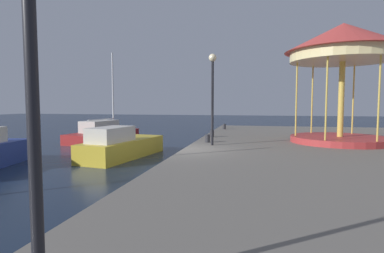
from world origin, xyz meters
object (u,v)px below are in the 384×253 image
(bollard_north, at_px, (224,127))
(lamp_post_near_edge, at_px, (29,14))
(bollard_center, at_px, (208,138))
(sailboat_red, at_px, (103,133))
(motorboat_yellow, at_px, (121,146))
(bollard_south, at_px, (212,134))
(lamp_post_mid_promenade, at_px, (212,83))
(carousel, at_px, (343,53))

(bollard_north, bearing_deg, lamp_post_near_edge, -88.90)
(bollard_center, bearing_deg, sailboat_red, 147.53)
(sailboat_red, bearing_deg, bollard_north, 17.60)
(lamp_post_near_edge, relative_size, bollard_north, 10.01)
(motorboat_yellow, xyz_separation_m, lamp_post_near_edge, (4.68, -11.96, 2.95))
(bollard_south, relative_size, bollard_center, 1.00)
(sailboat_red, bearing_deg, lamp_post_near_edge, -63.74)
(bollard_north, bearing_deg, motorboat_yellow, -115.22)
(sailboat_red, distance_m, bollard_north, 9.06)
(lamp_post_mid_promenade, relative_size, bollard_north, 10.59)
(bollard_center, bearing_deg, lamp_post_mid_promenade, -69.10)
(bollard_center, bearing_deg, carousel, 11.35)
(motorboat_yellow, distance_m, sailboat_red, 7.70)
(lamp_post_mid_promenade, bearing_deg, bollard_south, 98.41)
(carousel, height_order, bollard_north, carousel)
(lamp_post_near_edge, distance_m, lamp_post_mid_promenade, 11.82)
(motorboat_yellow, bearing_deg, lamp_post_mid_promenade, -1.72)
(sailboat_red, relative_size, lamp_post_mid_promenade, 1.59)
(sailboat_red, height_order, carousel, carousel)
(bollard_center, bearing_deg, bollard_north, 90.13)
(lamp_post_near_edge, distance_m, bollard_south, 15.58)
(motorboat_yellow, relative_size, bollard_center, 14.01)
(carousel, bearing_deg, motorboat_yellow, -168.74)
(sailboat_red, height_order, bollard_center, sailboat_red)
(lamp_post_mid_promenade, distance_m, bollard_center, 2.90)
(lamp_post_near_edge, height_order, bollard_center, lamp_post_near_edge)
(bollard_south, bearing_deg, lamp_post_mid_promenade, -81.59)
(carousel, bearing_deg, bollard_north, 133.22)
(sailboat_red, height_order, lamp_post_mid_promenade, sailboat_red)
(lamp_post_near_edge, relative_size, lamp_post_mid_promenade, 0.95)
(motorboat_yellow, relative_size, carousel, 0.95)
(carousel, distance_m, bollard_center, 7.86)
(lamp_post_mid_promenade, xyz_separation_m, bollard_north, (-0.39, 9.22, -2.70))
(carousel, height_order, lamp_post_mid_promenade, carousel)
(bollard_south, xyz_separation_m, bollard_center, (0.15, -2.55, 0.00))
(lamp_post_near_edge, height_order, lamp_post_mid_promenade, lamp_post_mid_promenade)
(motorboat_yellow, xyz_separation_m, bollard_center, (4.30, 0.84, 0.38))
(sailboat_red, xyz_separation_m, lamp_post_mid_promenade, (9.02, -6.49, 3.13))
(bollard_south, bearing_deg, lamp_post_near_edge, -88.01)
(carousel, bearing_deg, lamp_post_near_edge, -113.43)
(bollard_north, xyz_separation_m, bollard_south, (-0.13, -5.69, 0.00))
(sailboat_red, distance_m, bollard_south, 9.01)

